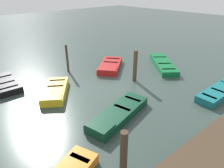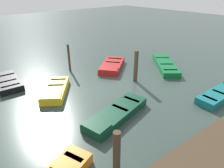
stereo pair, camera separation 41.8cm
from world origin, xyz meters
TOP-DOWN VIEW (x-y plane):
  - ground_plane at (0.00, 0.00)m, footprint 80.00×80.00m
  - dock_segment at (1.72, 6.74)m, footprint 4.34×1.81m
  - rowboat_red at (-2.29, -2.64)m, footprint 3.46×3.14m
  - rowboat_black at (4.72, -4.79)m, footprint 1.60×3.00m
  - rowboat_yellow at (2.87, -1.83)m, footprint 2.81×3.15m
  - rowboat_dark_green at (1.79, 2.39)m, footprint 3.93×1.93m
  - rowboat_teal at (-4.15, 4.82)m, footprint 3.83×1.24m
  - rowboat_green at (-5.56, -0.07)m, footprint 3.69×3.98m
  - mooring_piling_mid_right at (3.91, 4.76)m, footprint 0.26×0.26m
  - mooring_piling_far_left at (0.44, -4.31)m, footprint 0.16×0.16m
  - mooring_piling_far_right at (-1.94, 0.13)m, footprint 0.27×0.27m

SIDE VIEW (x-z plane):
  - ground_plane at x=0.00m, z-range 0.00..0.00m
  - rowboat_green at x=-5.56m, z-range -0.01..0.45m
  - rowboat_teal at x=-4.15m, z-range -0.01..0.45m
  - rowboat_dark_green at x=1.79m, z-range -0.01..0.45m
  - rowboat_red at x=-2.29m, z-range -0.01..0.45m
  - rowboat_yellow at x=2.87m, z-range -0.01..0.45m
  - rowboat_black at x=4.72m, z-range -0.01..0.45m
  - dock_segment at x=1.72m, z-range 0.34..1.29m
  - mooring_piling_mid_right at x=3.91m, z-range 0.00..1.73m
  - mooring_piling_far_left at x=0.44m, z-range 0.00..2.02m
  - mooring_piling_far_right at x=-1.94m, z-range 0.00..2.10m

